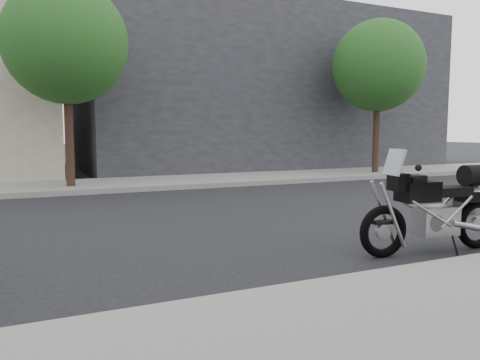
% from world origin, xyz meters
% --- Properties ---
extents(ground, '(120.00, 120.00, 0.00)m').
position_xyz_m(ground, '(0.00, 0.00, 0.00)').
color(ground, black).
rests_on(ground, ground).
extents(far_sidewalk, '(44.00, 3.00, 0.15)m').
position_xyz_m(far_sidewalk, '(0.00, -6.50, 0.07)').
color(far_sidewalk, gray).
rests_on(far_sidewalk, ground).
extents(far_building_dark, '(16.00, 11.00, 7.00)m').
position_xyz_m(far_building_dark, '(-7.00, -13.50, 3.50)').
color(far_building_dark, '#29292E').
rests_on(far_building_dark, ground).
extents(street_tree_left, '(3.40, 3.40, 5.70)m').
position_xyz_m(street_tree_left, '(-9.00, -6.00, 4.14)').
color(street_tree_left, '#372319').
rests_on(street_tree_left, far_sidewalk).
extents(street_tree_mid, '(3.40, 3.40, 5.70)m').
position_xyz_m(street_tree_mid, '(2.00, -6.00, 4.14)').
color(street_tree_mid, '#372319').
rests_on(street_tree_mid, far_sidewalk).
extents(motorcycle, '(2.33, 0.75, 1.47)m').
position_xyz_m(motorcycle, '(-2.16, 3.29, 0.64)').
color(motorcycle, black).
rests_on(motorcycle, ground).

